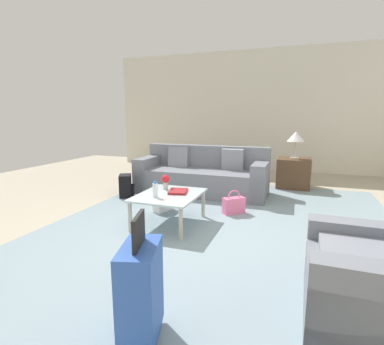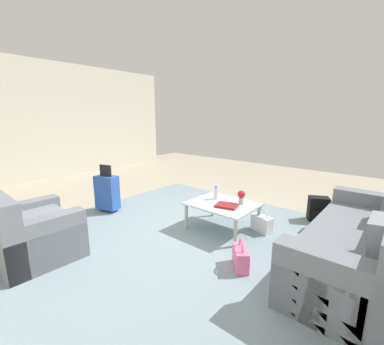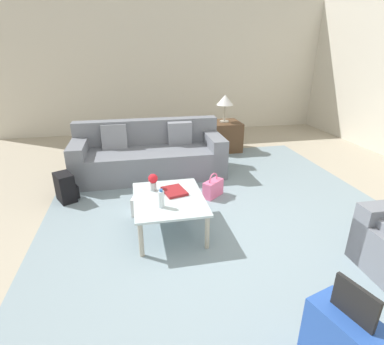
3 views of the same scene
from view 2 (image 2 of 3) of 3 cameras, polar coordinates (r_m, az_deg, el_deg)
name	(u,v)px [view 2 (image 2 of 3)]	position (r m, az deg, el deg)	size (l,w,h in m)	color
ground_plane	(180,233)	(3.89, -2.58, -13.21)	(12.00, 12.00, 0.00)	#A89E89
wall_right	(38,121)	(7.89, -31.10, 9.73)	(0.12, 8.00, 3.10)	beige
area_rug	(204,251)	(3.41, 2.73, -17.10)	(5.20, 4.40, 0.01)	gray
couch	(366,247)	(3.45, 34.27, -13.49)	(0.94, 2.39, 0.86)	slate
armchair	(29,235)	(3.69, -32.41, -11.66)	(0.97, 0.86, 0.85)	slate
coffee_table	(223,206)	(3.88, 6.84, -7.50)	(0.96, 0.77, 0.41)	silver
water_bottle	(216,193)	(4.02, 5.31, -4.59)	(0.06, 0.06, 0.20)	silver
coffee_table_book	(227,206)	(3.74, 7.71, -7.28)	(0.30, 0.23, 0.03)	maroon
flower_vase	(241,196)	(3.84, 10.89, -5.15)	(0.11, 0.11, 0.21)	#B2B7BC
suitcase_blue	(107,192)	(4.83, -18.35, -4.13)	(0.45, 0.32, 0.85)	#2851AD
handbag_pink	(241,257)	(3.08, 10.73, -18.06)	(0.31, 0.34, 0.36)	pink
handbag_white	(262,223)	(4.01, 15.22, -10.81)	(0.35, 0.23, 0.36)	white
backpack_black	(318,209)	(4.70, 26.25, -7.38)	(0.36, 0.34, 0.40)	black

